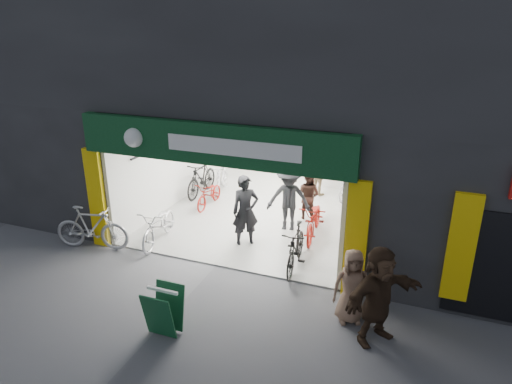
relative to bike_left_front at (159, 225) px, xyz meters
The scene contains 17 objects.
ground 2.06m from the bike_left_front, 17.48° to the right, with size 60.00×60.00×0.00m, color #56565B.
building 6.46m from the bike_left_front, 57.32° to the left, with size 17.00×10.27×8.00m.
bike_left_front is the anchor object (origin of this frame).
bike_left_midfront 3.57m from the bike_left_front, 99.59° to the left, with size 0.56×1.97×1.18m, color black.
bike_left_midback 2.70m from the bike_left_front, 87.77° to the left, with size 0.55×1.58×0.83m, color maroon.
bike_left_back 4.01m from the bike_left_front, 91.47° to the left, with size 0.47×1.66×1.00m, color silver.
bike_right_front 3.71m from the bike_left_front, ahead, with size 0.51×1.80×1.08m, color black.
bike_right_mid 4.11m from the bike_left_front, 25.63° to the left, with size 0.67×1.94×1.02m, color maroon.
bike_right_back 6.43m from the bike_left_front, 51.15° to the left, with size 0.45×1.60×0.96m, color #B5B5BA.
parked_bike 1.68m from the bike_left_front, 147.56° to the right, with size 0.55×1.94×1.17m, color #AFB0B4.
customer_a 2.30m from the bike_left_front, 18.34° to the left, with size 0.69×0.45×1.89m, color black.
customer_b 4.33m from the bike_left_front, 41.60° to the left, with size 0.73×0.57×1.51m, color #351F18.
customer_c 3.54m from the bike_left_front, 33.75° to the left, with size 1.21×0.69×1.87m, color black.
customer_d 5.73m from the bike_left_front, 57.55° to the left, with size 0.90×0.37×1.53m, color #8D7652.
pedestrian_near 5.49m from the bike_left_front, 16.24° to the right, with size 0.74×0.48×1.52m, color #87654E.
pedestrian_far 6.13m from the bike_left_front, 18.57° to the right, with size 1.74×0.56×1.88m, color #322217.
sandwich_board 3.82m from the bike_left_front, 56.39° to the right, with size 0.63×0.62×0.93m.
Camera 1 is at (4.35, -8.58, 5.53)m, focal length 32.00 mm.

